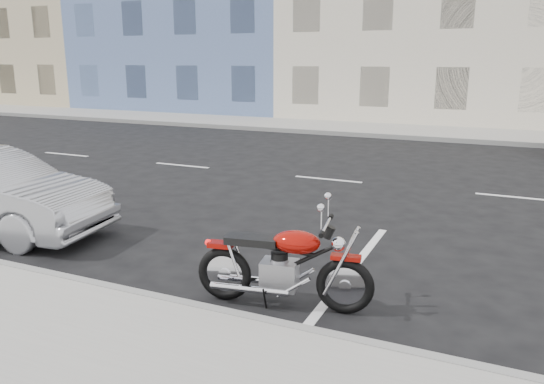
{
  "coord_description": "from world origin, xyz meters",
  "views": [
    {
      "loc": [
        1.72,
        -11.41,
        2.7
      ],
      "look_at": [
        -1.39,
        -4.51,
        0.8
      ],
      "focal_mm": 35.0,
      "sensor_mm": 36.0,
      "label": 1
    }
  ],
  "objects": [
    {
      "name": "curb_far",
      "position": [
        -5.0,
        7.0,
        0.08
      ],
      "size": [
        80.0,
        0.12,
        0.16
      ],
      "primitive_type": "cube",
      "color": "gray",
      "rests_on": "ground"
    },
    {
      "name": "bldg_far_west",
      "position": [
        -26.0,
        16.3,
        6.0
      ],
      "size": [
        12.0,
        12.0,
        12.0
      ],
      "primitive_type": "cube",
      "color": "tan",
      "rests_on": "ground"
    },
    {
      "name": "ground",
      "position": [
        0.0,
        0.0,
        0.0
      ],
      "size": [
        120.0,
        120.0,
        0.0
      ],
      "primitive_type": "plane",
      "color": "black",
      "rests_on": "ground"
    },
    {
      "name": "sidewalk_far",
      "position": [
        -5.0,
        8.7,
        0.07
      ],
      "size": [
        80.0,
        3.4,
        0.15
      ],
      "primitive_type": "cube",
      "color": "gray",
      "rests_on": "ground"
    },
    {
      "name": "motorcycle",
      "position": [
        0.29,
        -6.24,
        0.46
      ],
      "size": [
        2.0,
        0.72,
        1.01
      ],
      "rotation": [
        0.0,
        0.0,
        0.17
      ],
      "color": "black",
      "rests_on": "ground"
    }
  ]
}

